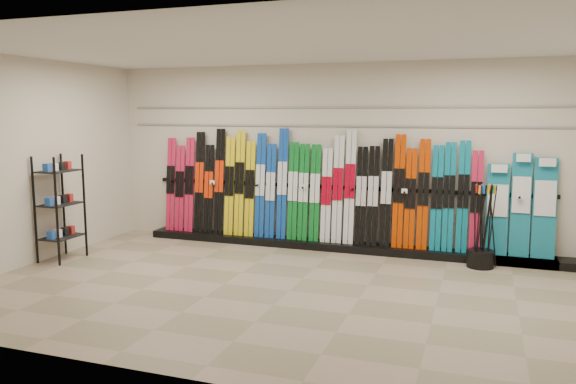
% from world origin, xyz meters
% --- Properties ---
extents(floor, '(8.00, 8.00, 0.00)m').
position_xyz_m(floor, '(0.00, 0.00, 0.00)').
color(floor, gray).
rests_on(floor, ground).
extents(back_wall, '(8.00, 0.00, 8.00)m').
position_xyz_m(back_wall, '(0.00, 2.50, 1.50)').
color(back_wall, beige).
rests_on(back_wall, floor).
extents(left_wall, '(0.00, 5.00, 5.00)m').
position_xyz_m(left_wall, '(-4.00, 0.00, 1.50)').
color(left_wall, beige).
rests_on(left_wall, floor).
extents(ceiling, '(8.00, 8.00, 0.00)m').
position_xyz_m(ceiling, '(0.00, 0.00, 3.00)').
color(ceiling, silver).
rests_on(ceiling, back_wall).
extents(ski_rack_base, '(8.00, 0.40, 0.12)m').
position_xyz_m(ski_rack_base, '(0.22, 2.28, 0.06)').
color(ski_rack_base, black).
rests_on(ski_rack_base, floor).
extents(skis, '(5.37, 0.21, 1.84)m').
position_xyz_m(skis, '(-0.46, 2.32, 0.95)').
color(skis, '#C4193F').
rests_on(skis, ski_rack_base).
extents(snowboards, '(0.96, 0.23, 1.51)m').
position_xyz_m(snowboards, '(2.78, 2.35, 0.84)').
color(snowboards, '#14728C').
rests_on(snowboards, ski_rack_base).
extents(accessory_rack, '(0.40, 0.60, 1.59)m').
position_xyz_m(accessory_rack, '(-3.75, 0.31, 0.79)').
color(accessory_rack, black).
rests_on(accessory_rack, floor).
extents(pole_bin, '(0.38, 0.38, 0.25)m').
position_xyz_m(pole_bin, '(2.25, 1.93, 0.12)').
color(pole_bin, black).
rests_on(pole_bin, floor).
extents(ski_poles, '(0.36, 0.23, 1.18)m').
position_xyz_m(ski_poles, '(2.27, 1.94, 0.61)').
color(ski_poles, black).
rests_on(ski_poles, pole_bin).
extents(slatwall_rail_0, '(7.60, 0.02, 0.03)m').
position_xyz_m(slatwall_rail_0, '(0.00, 2.48, 2.00)').
color(slatwall_rail_0, gray).
rests_on(slatwall_rail_0, back_wall).
extents(slatwall_rail_1, '(7.60, 0.02, 0.03)m').
position_xyz_m(slatwall_rail_1, '(0.00, 2.48, 2.30)').
color(slatwall_rail_1, gray).
rests_on(slatwall_rail_1, back_wall).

